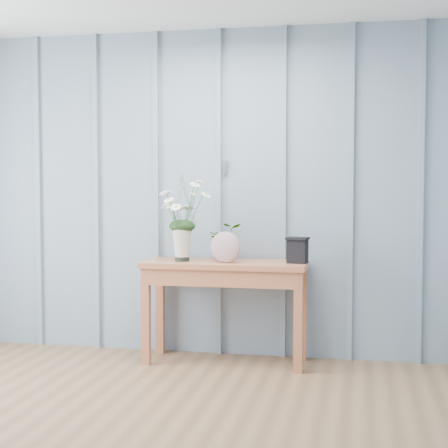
% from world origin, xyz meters
% --- Properties ---
extents(room_shell, '(4.00, 4.50, 2.50)m').
position_xyz_m(room_shell, '(0.00, 0.92, 1.99)').
color(room_shell, '#8295A8').
rests_on(room_shell, ground).
extents(sideboard, '(1.20, 0.45, 0.75)m').
position_xyz_m(sideboard, '(0.35, 1.99, 0.64)').
color(sideboard, '#AE5F3A').
rests_on(sideboard, ground).
extents(daisy_vase, '(0.47, 0.36, 0.67)m').
position_xyz_m(daisy_vase, '(0.03, 1.96, 1.17)').
color(daisy_vase, black).
rests_on(daisy_vase, sideboard).
extents(spider_plant, '(0.30, 0.27, 0.28)m').
position_xyz_m(spider_plant, '(0.34, 2.10, 0.89)').
color(spider_plant, black).
rests_on(spider_plant, sideboard).
extents(felt_disc_vessel, '(0.24, 0.11, 0.23)m').
position_xyz_m(felt_disc_vessel, '(0.37, 1.91, 0.86)').
color(felt_disc_vessel, '#80485A').
rests_on(felt_disc_vessel, sideboard).
extents(carved_box, '(0.17, 0.14, 0.19)m').
position_xyz_m(carved_box, '(0.88, 2.00, 0.85)').
color(carved_box, black).
rests_on(carved_box, sideboard).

